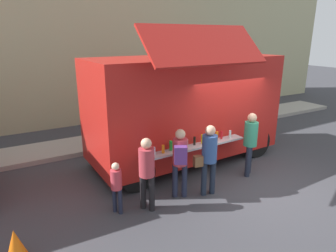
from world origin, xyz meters
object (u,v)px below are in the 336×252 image
object	(u,v)px
customer_mid_with_backpack	(180,157)
child_near_queue	(116,183)
trash_bin	(227,112)
customer_rear_waiting	(147,168)
customer_front_ordering	(209,154)
customer_extra_browsing	(250,139)
food_truck_main	(185,106)
traffic_cone_orange	(16,244)

from	to	relation	value
customer_mid_with_backpack	child_near_queue	size ratio (longest dim) A/B	1.43
trash_bin	child_near_queue	world-z (taller)	child_near_queue
customer_rear_waiting	child_near_queue	distance (m)	0.71
customer_front_ordering	child_near_queue	bearing A→B (deg)	91.86
customer_extra_browsing	food_truck_main	bearing A→B (deg)	-8.17
customer_rear_waiting	customer_extra_browsing	distance (m)	3.12
traffic_cone_orange	child_near_queue	size ratio (longest dim) A/B	0.47
customer_mid_with_backpack	customer_rear_waiting	world-z (taller)	customer_mid_with_backpack
customer_rear_waiting	customer_extra_browsing	world-z (taller)	customer_extra_browsing
traffic_cone_orange	customer_mid_with_backpack	size ratio (longest dim) A/B	0.33
food_truck_main	customer_mid_with_backpack	bearing A→B (deg)	-127.70
traffic_cone_orange	customer_rear_waiting	bearing A→B (deg)	5.22
customer_extra_browsing	child_near_queue	size ratio (longest dim) A/B	1.50
food_truck_main	customer_front_ordering	xyz separation A→B (m)	(-0.66, -2.01, -0.66)
food_truck_main	customer_mid_with_backpack	distance (m)	2.31
child_near_queue	trash_bin	bearing A→B (deg)	0.48
child_near_queue	traffic_cone_orange	bearing A→B (deg)	161.17
food_truck_main	trash_bin	world-z (taller)	food_truck_main
customer_rear_waiting	trash_bin	bearing A→B (deg)	1.77
customer_front_ordering	customer_rear_waiting	distance (m)	1.53
trash_bin	child_near_queue	size ratio (longest dim) A/B	0.89
food_truck_main	trash_bin	size ratio (longest dim) A/B	5.41
customer_mid_with_backpack	customer_extra_browsing	bearing A→B (deg)	-58.56
traffic_cone_orange	customer_front_ordering	world-z (taller)	customer_front_ordering
customer_mid_with_backpack	customer_extra_browsing	distance (m)	2.24
food_truck_main	child_near_queue	world-z (taller)	food_truck_main
traffic_cone_orange	child_near_queue	distance (m)	2.07
trash_bin	customer_rear_waiting	distance (m)	7.21
traffic_cone_orange	customer_rear_waiting	size ratio (longest dim) A/B	0.33
traffic_cone_orange	customer_front_ordering	xyz separation A→B (m)	(4.11, 0.10, 0.75)
customer_front_ordering	customer_rear_waiting	size ratio (longest dim) A/B	1.05
customer_rear_waiting	customer_mid_with_backpack	bearing A→B (deg)	-28.76
food_truck_main	customer_front_ordering	distance (m)	2.21
trash_bin	child_near_queue	distance (m)	7.59
food_truck_main	customer_extra_browsing	bearing A→B (deg)	-63.24
food_truck_main	customer_rear_waiting	distance (m)	2.96
food_truck_main	customer_rear_waiting	bearing A→B (deg)	-141.02
trash_bin	customer_rear_waiting	world-z (taller)	customer_rear_waiting
customer_extra_browsing	child_near_queue	xyz separation A→B (m)	(-3.73, 0.05, -0.34)
food_truck_main	customer_extra_browsing	distance (m)	2.06
customer_extra_browsing	trash_bin	bearing A→B (deg)	-70.56
customer_front_ordering	customer_mid_with_backpack	distance (m)	0.68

